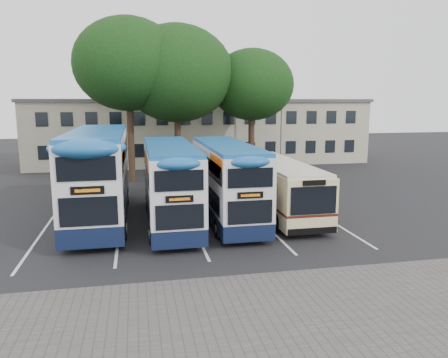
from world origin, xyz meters
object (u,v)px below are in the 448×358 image
object	(u,v)px
lamp_post	(282,112)
bus_dd_right	(227,178)
tree_mid	(177,74)
tree_right	(252,85)
bus_dd_left	(99,171)
tree_left	(128,64)
bus_dd_mid	(170,180)
bus_single	(278,184)

from	to	relation	value
lamp_post	bus_dd_right	xyz separation A→B (m)	(-7.86, -14.58, -2.93)
lamp_post	tree_mid	world-z (taller)	tree_mid
lamp_post	tree_mid	distance (m)	9.83
tree_right	bus_dd_left	distance (m)	16.88
tree_left	lamp_post	bearing A→B (deg)	11.59
bus_dd_mid	bus_dd_right	xyz separation A→B (m)	(2.90, 0.21, -0.03)
tree_mid	bus_dd_right	distance (m)	13.89
tree_mid	bus_dd_mid	world-z (taller)	tree_mid
tree_right	bus_dd_mid	bearing A→B (deg)	-120.21
tree_right	bus_single	bearing A→B (deg)	-98.28
tree_right	bus_dd_left	bearing A→B (deg)	-133.26
bus_dd_left	bus_dd_mid	bearing A→B (deg)	-21.20
tree_right	lamp_post	bearing A→B (deg)	28.01
bus_dd_left	tree_mid	bearing A→B (deg)	65.97
bus_dd_left	bus_single	distance (m)	9.37
tree_left	tree_mid	bearing A→B (deg)	8.50
bus_dd_mid	bus_dd_right	world-z (taller)	bus_dd_mid
tree_mid	bus_dd_mid	xyz separation A→B (m)	(-1.62, -12.72, -5.87)
tree_right	bus_dd_right	world-z (taller)	tree_right
tree_left	bus_dd_right	xyz separation A→B (m)	(4.84, -11.98, -6.48)
tree_left	bus_dd_right	world-z (taller)	tree_left
tree_mid	lamp_post	bearing A→B (deg)	12.78
tree_right	bus_single	world-z (taller)	tree_right
tree_right	bus_dd_mid	size ratio (longest dim) A/B	1.07
tree_mid	bus_dd_mid	distance (m)	14.10
tree_left	bus_dd_left	size ratio (longest dim) A/B	1.09
tree_left	tree_mid	world-z (taller)	tree_left
tree_mid	bus_dd_left	size ratio (longest dim) A/B	1.07
tree_mid	bus_dd_mid	bearing A→B (deg)	-97.27
bus_dd_left	bus_dd_right	xyz separation A→B (m)	(6.35, -1.13, -0.37)
tree_mid	bus_single	bearing A→B (deg)	-70.43
lamp_post	bus_single	distance (m)	15.22
lamp_post	bus_dd_right	bearing A→B (deg)	-118.34
bus_dd_right	bus_dd_left	bearing A→B (deg)	169.91
tree_mid	tree_right	bearing A→B (deg)	3.97
tree_left	bus_dd_left	xyz separation A→B (m)	(-1.51, -10.85, -6.11)
tree_left	tree_right	xyz separation A→B (m)	(9.59, 0.95, -1.36)
bus_single	lamp_post	bearing A→B (deg)	70.66
tree_right	bus_dd_left	world-z (taller)	tree_right
bus_dd_left	bus_single	xyz separation A→B (m)	(9.31, -0.52, -0.92)
tree_right	bus_dd_left	xyz separation A→B (m)	(-11.10, -11.80, -4.75)
tree_mid	bus_dd_left	xyz separation A→B (m)	(-5.07, -11.38, -5.52)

